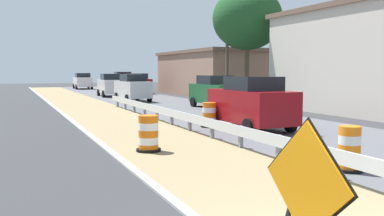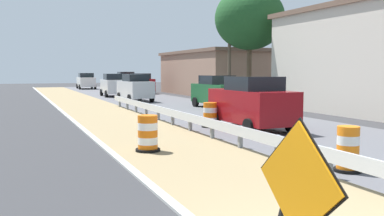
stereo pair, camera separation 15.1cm
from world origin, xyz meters
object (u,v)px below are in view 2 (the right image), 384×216
at_px(car_lead_far_lane, 114,85).
at_px(utility_pole_mid, 229,48).
at_px(car_mid_far_lane, 126,81).
at_px(traffic_barrel_nearest, 348,151).
at_px(car_distant_a, 141,83).
at_px(warning_sign_diamond, 298,188).
at_px(car_trailing_far_lane, 135,88).
at_px(traffic_barrel_close, 148,135).
at_px(traffic_barrel_mid, 210,116).
at_px(car_lead_near_lane, 252,103).
at_px(car_distant_b, 86,81).
at_px(car_trailing_near_lane, 218,92).

height_order(car_lead_far_lane, utility_pole_mid, utility_pole_mid).
height_order(car_lead_far_lane, car_mid_far_lane, car_mid_far_lane).
bearing_deg(traffic_barrel_nearest, car_distant_a, 81.85).
bearing_deg(warning_sign_diamond, car_trailing_far_lane, -105.20).
relative_size(traffic_barrel_close, traffic_barrel_mid, 1.03).
xyz_separation_m(car_mid_far_lane, utility_pole_mid, (2.13, -22.51, 2.96)).
bearing_deg(utility_pole_mid, traffic_barrel_nearest, -110.16).
relative_size(warning_sign_diamond, car_mid_far_lane, 0.42).
bearing_deg(car_mid_far_lane, warning_sign_diamond, -9.38).
distance_m(traffic_barrel_nearest, traffic_barrel_close, 5.70).
xyz_separation_m(warning_sign_diamond, car_lead_near_lane, (5.95, 11.04, 0.05)).
relative_size(car_distant_b, utility_pole_mid, 0.60).
bearing_deg(car_lead_near_lane, utility_pole_mid, -24.57).
bearing_deg(car_distant_a, car_trailing_near_lane, -0.22).
xyz_separation_m(traffic_barrel_close, car_mid_far_lane, (8.89, 38.19, 0.63)).
height_order(warning_sign_diamond, car_mid_far_lane, car_mid_far_lane).
distance_m(warning_sign_diamond, car_trailing_far_lane, 29.14).
xyz_separation_m(traffic_barrel_nearest, car_distant_b, (1.50, 49.23, 0.54)).
distance_m(traffic_barrel_mid, car_mid_far_lane, 34.34).
xyz_separation_m(warning_sign_diamond, utility_pole_mid, (11.62, 23.79, 3.05)).
distance_m(traffic_barrel_mid, car_distant_b, 40.69).
distance_m(car_mid_far_lane, utility_pole_mid, 22.80).
relative_size(car_lead_far_lane, utility_pole_mid, 0.52).
bearing_deg(traffic_barrel_close, traffic_barrel_mid, 46.05).
height_order(traffic_barrel_close, car_trailing_near_lane, car_trailing_near_lane).
bearing_deg(car_trailing_near_lane, traffic_barrel_mid, -30.59).
relative_size(car_mid_far_lane, utility_pole_mid, 0.57).
relative_size(warning_sign_diamond, car_lead_near_lane, 0.44).
height_order(car_trailing_near_lane, car_distant_b, car_trailing_near_lane).
distance_m(traffic_barrel_close, traffic_barrel_mid, 5.84).
height_order(warning_sign_diamond, car_lead_far_lane, car_lead_far_lane).
bearing_deg(traffic_barrel_mid, car_lead_near_lane, -44.25).
relative_size(warning_sign_diamond, car_trailing_near_lane, 0.44).
height_order(warning_sign_diamond, traffic_barrel_mid, warning_sign_diamond).
bearing_deg(car_trailing_near_lane, traffic_barrel_nearest, -18.35).
distance_m(traffic_barrel_nearest, car_lead_near_lane, 7.51).
xyz_separation_m(car_distant_a, car_distant_b, (-3.61, 13.54, -0.01)).
height_order(car_distant_b, utility_pole_mid, utility_pole_mid).
distance_m(warning_sign_diamond, car_lead_far_lane, 35.81).
height_order(traffic_barrel_close, utility_pole_mid, utility_pole_mid).
xyz_separation_m(car_lead_near_lane, car_trailing_far_lane, (-0.18, 17.53, -0.02)).
xyz_separation_m(warning_sign_diamond, car_mid_far_lane, (9.48, 46.29, 0.09)).
bearing_deg(traffic_barrel_nearest, car_mid_far_lane, 83.00).
relative_size(traffic_barrel_mid, car_trailing_near_lane, 0.25).
xyz_separation_m(warning_sign_diamond, car_distant_b, (5.76, 52.97, 0.01)).
distance_m(warning_sign_diamond, utility_pole_mid, 26.65).
height_order(warning_sign_diamond, traffic_barrel_nearest, warning_sign_diamond).
xyz_separation_m(car_mid_far_lane, car_distant_a, (-0.11, -6.86, -0.07)).
relative_size(traffic_barrel_close, car_distant_a, 0.27).
bearing_deg(car_lead_far_lane, traffic_barrel_nearest, 179.33).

